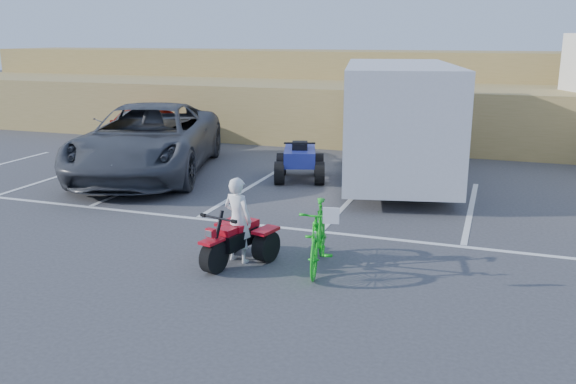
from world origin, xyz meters
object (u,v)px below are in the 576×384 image
(red_trike_atv, at_px, (233,263))
(green_dirt_bike, at_px, (318,236))
(rider, at_px, (238,220))
(quad_atv_blue, at_px, (300,179))
(cargo_trailer, at_px, (397,119))
(grey_pickup, at_px, (148,140))
(quad_atv_green, at_px, (366,169))
(red_car, at_px, (140,127))

(red_trike_atv, height_order, green_dirt_bike, green_dirt_bike)
(red_trike_atv, relative_size, rider, 0.97)
(red_trike_atv, xyz_separation_m, quad_atv_blue, (-0.86, 6.25, 0.00))
(red_trike_atv, relative_size, cargo_trailer, 0.21)
(red_trike_atv, relative_size, quad_atv_blue, 0.82)
(grey_pickup, bearing_deg, cargo_trailer, -5.05)
(cargo_trailer, bearing_deg, quad_atv_green, 118.92)
(grey_pickup, distance_m, quad_atv_blue, 4.31)
(green_dirt_bike, relative_size, cargo_trailer, 0.27)
(red_car, distance_m, quad_atv_blue, 7.21)
(cargo_trailer, distance_m, quad_atv_green, 2.25)
(green_dirt_bike, xyz_separation_m, quad_atv_blue, (-2.27, 5.99, -0.55))
(red_car, distance_m, quad_atv_green, 8.11)
(quad_atv_blue, bearing_deg, quad_atv_green, 35.30)
(red_trike_atv, bearing_deg, red_car, 143.83)
(rider, distance_m, quad_atv_blue, 6.22)
(red_car, height_order, quad_atv_green, red_car)
(red_car, bearing_deg, quad_atv_blue, -19.53)
(red_trike_atv, bearing_deg, grey_pickup, 146.23)
(grey_pickup, bearing_deg, quad_atv_green, 7.68)
(green_dirt_bike, distance_m, red_car, 12.48)
(red_car, bearing_deg, quad_atv_green, -3.47)
(quad_atv_green, bearing_deg, red_car, 159.30)
(red_trike_atv, distance_m, quad_atv_blue, 6.31)
(red_car, xyz_separation_m, cargo_trailer, (9.05, -2.09, 0.93))
(grey_pickup, xyz_separation_m, red_car, (-2.48, 3.48, -0.24))
(quad_atv_green, bearing_deg, rider, -107.81)
(grey_pickup, xyz_separation_m, quad_atv_blue, (4.14, 0.72, -0.95))
(quad_atv_blue, bearing_deg, green_dirt_bike, -86.51)
(rider, height_order, green_dirt_bike, rider)
(red_trike_atv, distance_m, red_car, 11.74)
(cargo_trailer, bearing_deg, rider, -114.98)
(cargo_trailer, height_order, quad_atv_blue, cargo_trailer)
(red_car, xyz_separation_m, quad_atv_green, (8.03, -0.93, -0.71))
(cargo_trailer, bearing_deg, quad_atv_blue, -176.71)
(rider, distance_m, grey_pickup, 7.38)
(rider, xyz_separation_m, quad_atv_green, (0.51, 7.95, -0.73))
(quad_atv_blue, xyz_separation_m, quad_atv_green, (1.41, 1.84, 0.00))
(red_car, bearing_deg, cargo_trailer, -9.88)
(quad_atv_green, bearing_deg, red_trike_atv, -108.00)
(red_trike_atv, xyz_separation_m, cargo_trailer, (1.56, 6.93, 1.64))
(rider, bearing_deg, cargo_trailer, -88.55)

